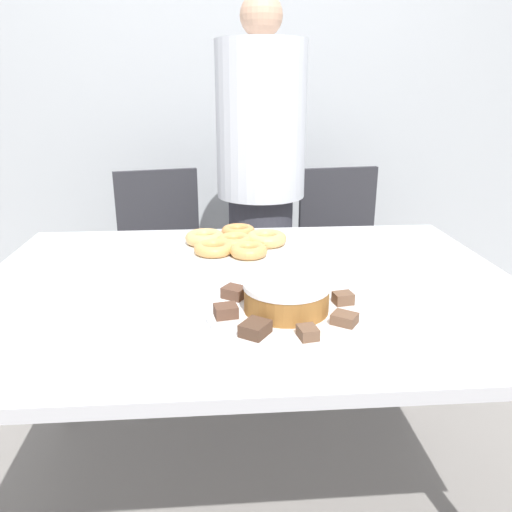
{
  "coord_description": "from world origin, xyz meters",
  "views": [
    {
      "loc": [
        -0.08,
        -1.26,
        1.25
      ],
      "look_at": [
        0.02,
        0.04,
        0.81
      ],
      "focal_mm": 35.0,
      "sensor_mm": 36.0,
      "label": 1
    }
  ],
  "objects_px": {
    "plate_donuts": "(234,248)",
    "frosted_cake": "(286,296)",
    "person_standing": "(261,186)",
    "napkin": "(92,306)",
    "office_chair_left": "(165,272)",
    "plate_cake": "(286,312)",
    "office_chair_right": "(346,267)"
  },
  "relations": [
    {
      "from": "plate_donuts",
      "to": "frosted_cake",
      "type": "xyz_separation_m",
      "value": [
        0.1,
        -0.5,
        0.04
      ]
    },
    {
      "from": "frosted_cake",
      "to": "napkin",
      "type": "bearing_deg",
      "value": 171.41
    },
    {
      "from": "plate_donuts",
      "to": "plate_cake",
      "type": "bearing_deg",
      "value": -78.28
    },
    {
      "from": "office_chair_left",
      "to": "plate_donuts",
      "type": "relative_size",
      "value": 2.29
    },
    {
      "from": "plate_donuts",
      "to": "napkin",
      "type": "distance_m",
      "value": 0.56
    },
    {
      "from": "plate_donuts",
      "to": "office_chair_right",
      "type": "bearing_deg",
      "value": 51.63
    },
    {
      "from": "plate_donuts",
      "to": "person_standing",
      "type": "bearing_deg",
      "value": 77.28
    },
    {
      "from": "person_standing",
      "to": "napkin",
      "type": "distance_m",
      "value": 1.15
    },
    {
      "from": "person_standing",
      "to": "napkin",
      "type": "xyz_separation_m",
      "value": [
        -0.49,
        -1.04,
        -0.09
      ]
    },
    {
      "from": "person_standing",
      "to": "plate_donuts",
      "type": "distance_m",
      "value": 0.63
    },
    {
      "from": "office_chair_left",
      "to": "office_chair_right",
      "type": "height_order",
      "value": "same"
    },
    {
      "from": "plate_cake",
      "to": "plate_donuts",
      "type": "bearing_deg",
      "value": 101.72
    },
    {
      "from": "plate_cake",
      "to": "frosted_cake",
      "type": "distance_m",
      "value": 0.04
    },
    {
      "from": "office_chair_right",
      "to": "napkin",
      "type": "distance_m",
      "value": 1.51
    },
    {
      "from": "person_standing",
      "to": "frosted_cake",
      "type": "bearing_deg",
      "value": -91.8
    },
    {
      "from": "plate_donuts",
      "to": "frosted_cake",
      "type": "bearing_deg",
      "value": -78.28
    },
    {
      "from": "plate_cake",
      "to": "plate_donuts",
      "type": "relative_size",
      "value": 0.97
    },
    {
      "from": "office_chair_left",
      "to": "plate_donuts",
      "type": "height_order",
      "value": "office_chair_left"
    },
    {
      "from": "office_chair_right",
      "to": "plate_cake",
      "type": "bearing_deg",
      "value": -119.04
    },
    {
      "from": "person_standing",
      "to": "napkin",
      "type": "relative_size",
      "value": 9.52
    },
    {
      "from": "office_chair_left",
      "to": "frosted_cake",
      "type": "distance_m",
      "value": 1.34
    },
    {
      "from": "napkin",
      "to": "office_chair_right",
      "type": "bearing_deg",
      "value": 51.07
    },
    {
      "from": "office_chair_right",
      "to": "napkin",
      "type": "xyz_separation_m",
      "value": [
        -0.92,
        -1.14,
        0.34
      ]
    },
    {
      "from": "frosted_cake",
      "to": "napkin",
      "type": "height_order",
      "value": "frosted_cake"
    },
    {
      "from": "office_chair_left",
      "to": "plate_cake",
      "type": "bearing_deg",
      "value": -84.1
    },
    {
      "from": "frosted_cake",
      "to": "plate_donuts",
      "type": "bearing_deg",
      "value": 101.72
    },
    {
      "from": "plate_cake",
      "to": "napkin",
      "type": "relative_size",
      "value": 2.21
    },
    {
      "from": "plate_cake",
      "to": "frosted_cake",
      "type": "bearing_deg",
      "value": 45.0
    },
    {
      "from": "office_chair_left",
      "to": "office_chair_right",
      "type": "relative_size",
      "value": 1.0
    },
    {
      "from": "person_standing",
      "to": "plate_cake",
      "type": "relative_size",
      "value": 4.3
    },
    {
      "from": "plate_cake",
      "to": "frosted_cake",
      "type": "xyz_separation_m",
      "value": [
        0.0,
        0.0,
        0.04
      ]
    },
    {
      "from": "office_chair_right",
      "to": "plate_cake",
      "type": "distance_m",
      "value": 1.34
    }
  ]
}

